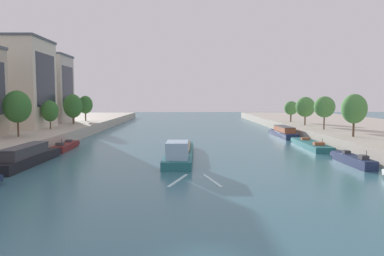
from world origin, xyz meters
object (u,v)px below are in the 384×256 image
moored_boat_right_end (352,160)px  tree_right_past_mid (325,107)px  tree_right_far (291,108)px  barge_midriver (180,152)px  moored_boat_right_gap_after (310,144)px  tree_left_second (85,105)px  moored_boat_left_far (66,146)px  tree_left_distant (73,106)px  tree_right_distant (305,107)px  moored_boat_left_midway (28,157)px  tree_left_by_lamp (50,111)px  moored_boat_right_midway (283,132)px  tree_right_midway (354,109)px  tree_left_end_of_row (17,107)px

moored_boat_right_end → tree_right_past_mid: size_ratio=1.52×
tree_right_past_mid → tree_right_far: tree_right_past_mid is taller
barge_midriver → moored_boat_right_end: size_ratio=2.14×
barge_midriver → moored_boat_right_gap_after: (22.99, 11.55, -0.44)m
barge_midriver → tree_right_past_mid: size_ratio=3.24×
tree_left_second → tree_right_past_mid: tree_left_second is taller
moored_boat_left_far → tree_left_distant: (-7.21, 27.69, 6.15)m
moored_boat_left_far → tree_right_distant: bearing=26.0°
moored_boat_left_midway → moored_boat_right_end: 42.51m
moored_boat_right_gap_after → moored_boat_right_end: bearing=-90.6°
tree_left_distant → tree_left_second: tree_left_distant is taller
barge_midriver → tree_right_past_mid: (29.26, 21.80, 5.93)m
moored_boat_left_far → tree_left_distant: 29.26m
moored_boat_right_gap_after → tree_left_distant: tree_left_distant is taller
moored_boat_right_end → moored_boat_left_far: bearing=161.2°
moored_boat_left_midway → tree_left_by_lamp: tree_left_by_lamp is taller
tree_right_distant → barge_midriver: bearing=-131.2°
tree_left_by_lamp → tree_right_past_mid: size_ratio=0.88×
moored_boat_left_midway → tree_left_by_lamp: 29.51m
moored_boat_right_midway → tree_left_by_lamp: tree_left_by_lamp is taller
barge_midriver → moored_boat_right_end: 23.37m
moored_boat_left_far → tree_right_far: size_ratio=1.88×
barge_midriver → moored_boat_right_midway: barge_midriver is taller
moored_boat_left_midway → tree_left_second: bearing=97.9°
barge_midriver → tree_right_midway: bearing=15.6°
tree_left_end_of_row → tree_left_by_lamp: bearing=89.7°
moored_boat_right_end → barge_midriver: bearing=167.8°
tree_left_by_lamp → barge_midriver: bearing=-40.7°
barge_midriver → tree_left_distant: tree_left_distant is taller
moored_boat_right_midway → tree_left_end_of_row: size_ratio=1.89×
moored_boat_right_end → tree_right_far: bearing=82.7°
moored_boat_right_midway → tree_right_far: tree_right_far is taller
barge_midriver → moored_boat_left_far: bearing=154.1°
tree_left_by_lamp → tree_right_midway: bearing=-15.3°
tree_left_second → tree_right_far: (56.51, -4.72, -0.80)m
moored_boat_left_midway → moored_boat_right_gap_after: (42.67, 16.30, -0.62)m
tree_left_end_of_row → tree_right_past_mid: bearing=12.6°
tree_left_by_lamp → tree_left_distant: (0.43, 13.82, 0.69)m
tree_left_second → tree_right_distant: bearing=-16.5°
tree_right_distant → tree_left_second: bearing=163.5°
tree_right_distant → tree_right_far: (0.13, 12.03, -0.61)m
tree_right_past_mid → tree_left_second: bearing=153.5°
moored_boat_right_end → tree_left_end_of_row: bearing=164.3°
barge_midriver → moored_boat_left_far: barge_midriver is taller
tree_right_past_mid → tree_right_far: (-0.02, 23.43, -0.92)m
moored_boat_right_end → tree_right_past_mid: bearing=76.5°
moored_boat_right_midway → tree_right_distant: tree_right_distant is taller
tree_left_second → tree_right_far: 56.71m
moored_boat_right_gap_after → tree_left_distant: size_ratio=2.19×
tree_left_distant → tree_left_second: 12.77m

